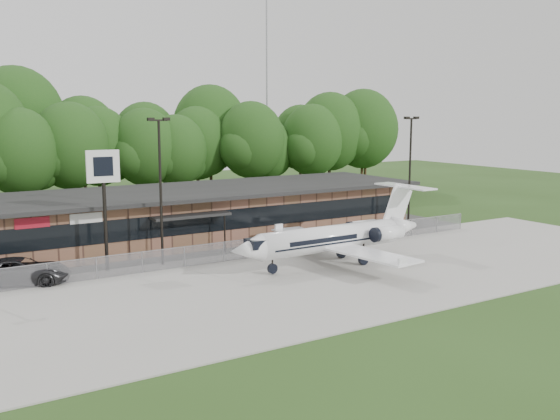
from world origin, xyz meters
TOP-DOWN VIEW (x-y plane):
  - ground at (0.00, 0.00)m, footprint 160.00×160.00m
  - apron at (0.00, 8.00)m, footprint 64.00×18.00m
  - parking_lot at (0.00, 19.50)m, footprint 50.00×9.00m
  - terminal at (-0.00, 23.94)m, footprint 41.00×11.65m
  - fence at (0.00, 15.00)m, footprint 46.00×0.04m
  - treeline at (0.00, 42.00)m, footprint 72.00×12.00m
  - radio_mast at (22.00, 48.00)m, footprint 0.20×0.20m
  - light_pole_mid at (-5.00, 16.50)m, footprint 1.55×0.30m
  - light_pole_right at (18.00, 16.50)m, footprint 1.55×0.30m
  - business_jet at (5.36, 10.22)m, footprint 15.86×14.09m
  - suv at (-14.30, 16.53)m, footprint 6.58×4.66m
  - pole_sign at (-8.80, 16.80)m, footprint 2.15×0.42m

SIDE VIEW (x-z plane):
  - ground at x=0.00m, z-range 0.00..0.00m
  - parking_lot at x=0.00m, z-range 0.00..0.06m
  - apron at x=0.00m, z-range 0.00..0.08m
  - fence at x=0.00m, z-range 0.02..1.54m
  - suv at x=-14.30m, z-range 0.00..1.66m
  - business_jet at x=5.36m, z-range -0.76..4.59m
  - terminal at x=0.00m, z-range 0.03..4.33m
  - light_pole_mid at x=-5.00m, z-range 0.86..11.09m
  - light_pole_right at x=18.00m, z-range 0.86..11.09m
  - pole_sign at x=-8.80m, z-range 2.16..10.31m
  - treeline at x=0.00m, z-range 0.00..15.00m
  - radio_mast at x=22.00m, z-range 0.00..25.00m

